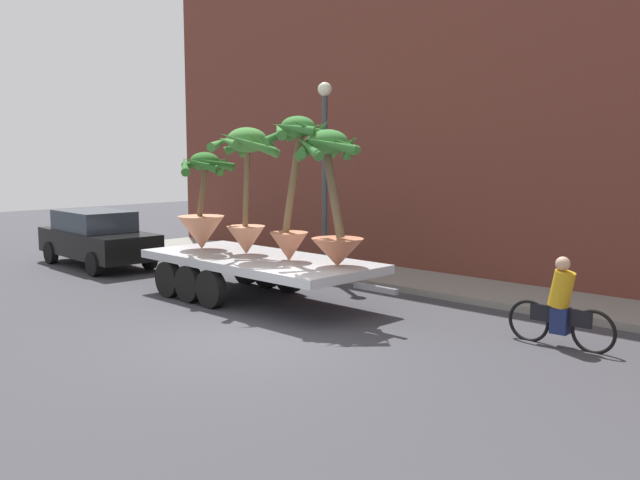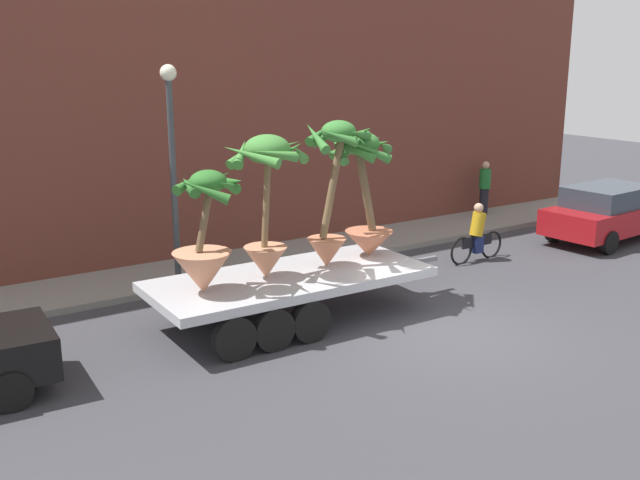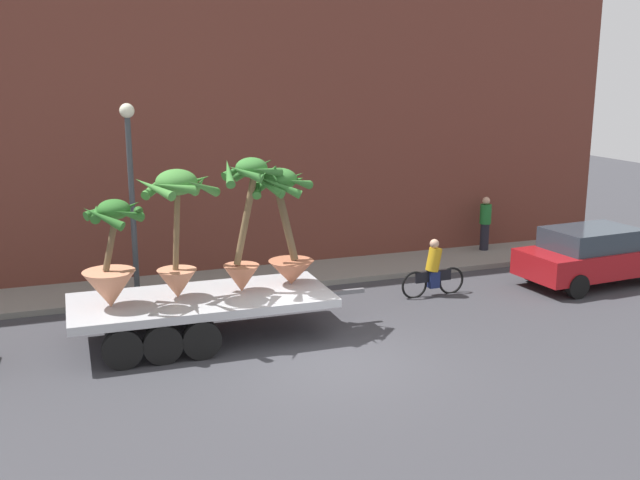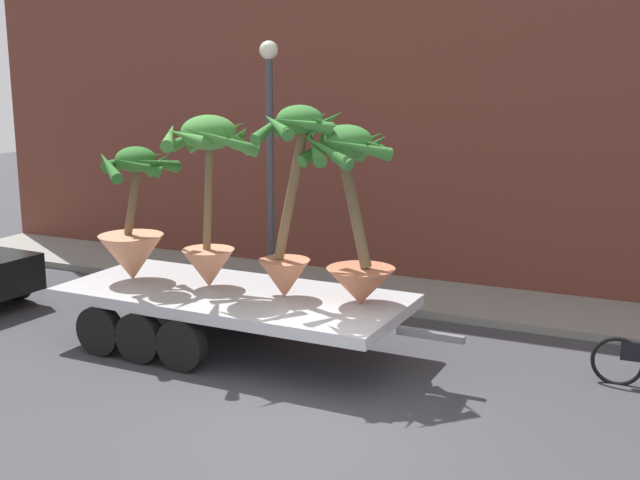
% 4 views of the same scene
% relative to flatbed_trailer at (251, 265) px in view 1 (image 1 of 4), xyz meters
% --- Properties ---
extents(ground_plane, '(60.00, 60.00, 0.00)m').
position_rel_flatbed_trailer_xyz_m(ground_plane, '(2.57, -2.12, -0.76)').
color(ground_plane, '#38383D').
extents(sidewalk, '(24.00, 2.20, 0.15)m').
position_rel_flatbed_trailer_xyz_m(sidewalk, '(2.57, 3.98, -0.69)').
color(sidewalk, gray).
rests_on(sidewalk, ground).
extents(building_facade, '(24.00, 1.20, 9.27)m').
position_rel_flatbed_trailer_xyz_m(building_facade, '(2.57, 5.68, 3.87)').
color(building_facade, brown).
rests_on(building_facade, ground).
extents(flatbed_trailer, '(6.60, 2.48, 0.98)m').
position_rel_flatbed_trailer_xyz_m(flatbed_trailer, '(0.00, 0.00, 0.00)').
color(flatbed_trailer, '#B7BABF').
rests_on(flatbed_trailer, ground).
extents(potted_palm_rear, '(1.33, 1.37, 2.95)m').
position_rel_flatbed_trailer_xyz_m(potted_palm_rear, '(1.30, 0.06, 1.78)').
color(potted_palm_rear, '#C17251').
rests_on(potted_palm_rear, flatbed_trailer).
extents(potted_palm_middle, '(1.50, 1.47, 2.68)m').
position_rel_flatbed_trailer_xyz_m(potted_palm_middle, '(2.23, 0.21, 1.52)').
color(potted_palm_middle, '#B26647').
rests_on(potted_palm_middle, flatbed_trailer).
extents(potted_palm_front, '(1.84, 1.71, 2.77)m').
position_rel_flatbed_trailer_xyz_m(potted_palm_front, '(-0.20, 0.07, 1.85)').
color(potted_palm_front, tan).
rests_on(potted_palm_front, flatbed_trailer).
extents(potted_palm_extra, '(1.34, 1.37, 2.24)m').
position_rel_flatbed_trailer_xyz_m(potted_palm_extra, '(-1.59, -0.09, 1.09)').
color(potted_palm_extra, tan).
rests_on(potted_palm_extra, flatbed_trailer).
extents(cyclist, '(1.84, 0.35, 1.54)m').
position_rel_flatbed_trailer_xyz_m(cyclist, '(6.52, 1.13, -0.09)').
color(cyclist, black).
rests_on(cyclist, ground).
extents(trailing_car, '(4.46, 2.01, 1.58)m').
position_rel_flatbed_trailer_xyz_m(trailing_car, '(-6.64, -0.05, 0.06)').
color(trailing_car, black).
rests_on(trailing_car, ground).
extents(street_lamp, '(0.36, 0.36, 4.83)m').
position_rel_flatbed_trailer_xyz_m(street_lamp, '(-0.79, 3.18, 2.47)').
color(street_lamp, '#383D42').
rests_on(street_lamp, sidewalk).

